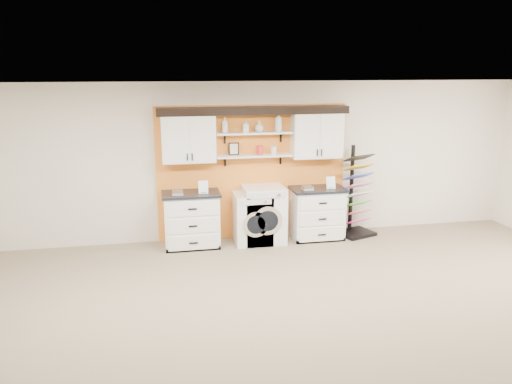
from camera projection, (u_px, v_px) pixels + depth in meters
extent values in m
plane|color=#86735A|center=(320.00, 352.00, 5.46)|extent=(10.00, 10.00, 0.00)
plane|color=white|center=(329.00, 92.00, 4.78)|extent=(10.00, 10.00, 0.00)
plane|color=beige|center=(252.00, 161.00, 8.92)|extent=(10.00, 0.00, 10.00)
cube|color=orange|center=(252.00, 172.00, 8.94)|extent=(3.40, 0.07, 2.40)
cube|color=white|center=(188.00, 138.00, 8.41)|extent=(0.90, 0.34, 0.84)
cube|color=white|center=(176.00, 139.00, 8.20)|extent=(0.42, 0.01, 0.78)
cube|color=white|center=(202.00, 139.00, 8.28)|extent=(0.42, 0.01, 0.78)
cube|color=white|center=(317.00, 134.00, 8.83)|extent=(0.90, 0.34, 0.84)
cube|color=white|center=(308.00, 136.00, 8.62)|extent=(0.42, 0.01, 0.78)
cube|color=white|center=(332.00, 135.00, 8.70)|extent=(0.42, 0.01, 0.78)
cube|color=white|center=(254.00, 156.00, 8.70)|extent=(1.32, 0.28, 0.03)
cube|color=white|center=(254.00, 133.00, 8.60)|extent=(1.32, 0.28, 0.03)
cube|color=black|center=(254.00, 109.00, 8.53)|extent=(3.30, 0.40, 0.10)
cube|color=black|center=(256.00, 114.00, 8.36)|extent=(3.30, 0.04, 0.04)
cube|color=black|center=(234.00, 149.00, 8.65)|extent=(0.18, 0.02, 0.22)
cube|color=beige|center=(234.00, 149.00, 8.64)|extent=(0.14, 0.01, 0.18)
cylinder|color=red|center=(260.00, 150.00, 8.70)|extent=(0.11, 0.11, 0.16)
cylinder|color=silver|center=(274.00, 150.00, 8.75)|extent=(0.10, 0.10, 0.14)
cube|color=white|center=(192.00, 220.00, 8.61)|extent=(0.92, 0.60, 0.92)
cube|color=black|center=(194.00, 249.00, 8.45)|extent=(0.92, 0.06, 0.07)
cube|color=black|center=(191.00, 194.00, 8.49)|extent=(0.98, 0.66, 0.04)
cube|color=white|center=(192.00, 209.00, 8.25)|extent=(0.84, 0.02, 0.26)
cube|color=white|center=(193.00, 226.00, 8.32)|extent=(0.84, 0.02, 0.26)
cube|color=white|center=(193.00, 243.00, 8.39)|extent=(0.84, 0.02, 0.26)
cube|color=white|center=(317.00, 214.00, 9.03)|extent=(0.90, 0.60, 0.90)
cube|color=black|center=(321.00, 240.00, 8.88)|extent=(0.90, 0.06, 0.07)
cube|color=black|center=(318.00, 189.00, 8.92)|extent=(0.96, 0.66, 0.04)
cube|color=white|center=(323.00, 203.00, 8.67)|extent=(0.82, 0.02, 0.25)
cube|color=white|center=(322.00, 219.00, 8.74)|extent=(0.82, 0.02, 0.25)
cube|color=white|center=(322.00, 234.00, 8.81)|extent=(0.82, 0.02, 0.25)
cube|color=white|center=(252.00, 218.00, 8.81)|extent=(0.64, 0.66, 0.89)
cube|color=silver|center=(256.00, 202.00, 8.40)|extent=(0.54, 0.02, 0.09)
cylinder|color=silver|center=(256.00, 224.00, 8.50)|extent=(0.45, 0.05, 0.45)
cylinder|color=black|center=(256.00, 225.00, 8.47)|extent=(0.32, 0.03, 0.32)
cube|color=white|center=(264.00, 214.00, 8.84)|extent=(0.72, 0.66, 1.00)
cube|color=silver|center=(268.00, 195.00, 8.41)|extent=(0.61, 0.02, 0.11)
cylinder|color=silver|center=(268.00, 221.00, 8.52)|extent=(0.51, 0.05, 0.51)
cylinder|color=black|center=(268.00, 221.00, 8.50)|extent=(0.36, 0.03, 0.36)
cube|color=black|center=(356.00, 233.00, 9.28)|extent=(0.74, 0.68, 0.06)
cube|color=black|center=(351.00, 188.00, 9.23)|extent=(0.06, 0.06, 1.61)
cube|color=#C3166B|center=(356.00, 222.00, 9.24)|extent=(0.57, 0.43, 0.15)
cube|color=#994040|center=(356.00, 213.00, 9.20)|extent=(0.57, 0.43, 0.15)
cube|color=green|center=(357.00, 204.00, 9.16)|extent=(0.57, 0.43, 0.15)
cube|color=silver|center=(357.00, 195.00, 9.12)|extent=(0.57, 0.43, 0.15)
cube|color=#C6588C|center=(357.00, 186.00, 9.08)|extent=(0.57, 0.43, 0.15)
cube|color=#2F46A7|center=(358.00, 176.00, 9.03)|extent=(0.57, 0.43, 0.15)
cube|color=gold|center=(358.00, 167.00, 8.99)|extent=(0.57, 0.43, 0.15)
cube|color=black|center=(359.00, 158.00, 8.95)|extent=(0.57, 0.43, 0.15)
imported|color=silver|center=(225.00, 125.00, 8.47)|extent=(0.14, 0.14, 0.27)
imported|color=silver|center=(246.00, 126.00, 8.55)|extent=(0.10, 0.11, 0.21)
imported|color=silver|center=(259.00, 126.00, 8.59)|extent=(0.15, 0.15, 0.19)
imported|color=silver|center=(278.00, 122.00, 8.64)|extent=(0.16, 0.16, 0.34)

